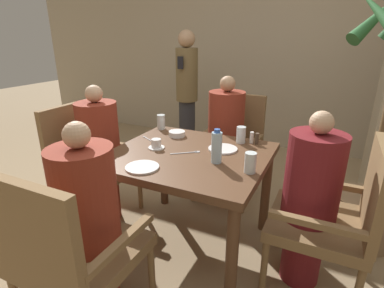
# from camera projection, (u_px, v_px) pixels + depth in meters

# --- Properties ---
(ground_plane) EXTENTS (16.00, 16.00, 0.00)m
(ground_plane) POSITION_uv_depth(u_px,v_px,m) (189.00, 242.00, 2.30)
(ground_plane) COLOR #9E8460
(wall_back) EXTENTS (8.00, 0.06, 2.80)m
(wall_back) POSITION_uv_depth(u_px,v_px,m) (272.00, 43.00, 3.89)
(wall_back) COLOR tan
(wall_back) RESTS_ON ground_plane
(dining_table) EXTENTS (1.05, 0.95, 0.74)m
(dining_table) POSITION_uv_depth(u_px,v_px,m) (189.00, 167.00, 2.08)
(dining_table) COLOR brown
(dining_table) RESTS_ON ground_plane
(chair_left_side) EXTENTS (0.55, 0.55, 0.97)m
(chair_left_side) POSITION_uv_depth(u_px,v_px,m) (88.00, 159.00, 2.51)
(chair_left_side) COLOR brown
(chair_left_side) RESTS_ON ground_plane
(diner_in_left_chair) EXTENTS (0.32, 0.32, 1.15)m
(diner_in_left_chair) POSITION_uv_depth(u_px,v_px,m) (101.00, 154.00, 2.43)
(diner_in_left_chair) COLOR maroon
(diner_in_left_chair) RESTS_ON ground_plane
(chair_far_side) EXTENTS (0.55, 0.55, 0.97)m
(chair_far_side) POSITION_uv_depth(u_px,v_px,m) (230.00, 142.00, 2.89)
(chair_far_side) COLOR brown
(chair_far_side) RESTS_ON ground_plane
(diner_in_far_chair) EXTENTS (0.32, 0.32, 1.17)m
(diner_in_far_chair) POSITION_uv_depth(u_px,v_px,m) (225.00, 139.00, 2.73)
(diner_in_far_chair) COLOR maroon
(diner_in_far_chair) RESTS_ON ground_plane
(chair_right_side) EXTENTS (0.55, 0.55, 0.97)m
(chair_right_side) POSITION_uv_depth(u_px,v_px,m) (336.00, 214.00, 1.74)
(chair_right_side) COLOR brown
(chair_right_side) RESTS_ON ground_plane
(diner_in_right_chair) EXTENTS (0.32, 0.32, 1.12)m
(diner_in_right_chair) POSITION_uv_depth(u_px,v_px,m) (310.00, 200.00, 1.78)
(diner_in_right_chair) COLOR maroon
(diner_in_right_chair) RESTS_ON ground_plane
(chair_near_corner) EXTENTS (0.55, 0.55, 0.97)m
(chair_near_corner) POSITION_uv_depth(u_px,v_px,m) (68.00, 250.00, 1.45)
(chair_near_corner) COLOR brown
(chair_near_corner) RESTS_ON ground_plane
(diner_in_near_chair) EXTENTS (0.32, 0.32, 1.13)m
(diner_in_near_chair) POSITION_uv_depth(u_px,v_px,m) (89.00, 223.00, 1.55)
(diner_in_near_chair) COLOR maroon
(diner_in_near_chair) RESTS_ON ground_plane
(standing_host) EXTENTS (0.26, 0.30, 1.56)m
(standing_host) POSITION_uv_depth(u_px,v_px,m) (187.00, 92.00, 3.67)
(standing_host) COLOR #2D2D33
(standing_host) RESTS_ON ground_plane
(potted_palm) EXTENTS (0.59, 0.69, 1.94)m
(potted_palm) POSITION_uv_depth(u_px,v_px,m) (373.00, 171.00, 2.16)
(potted_palm) COLOR #896B4C
(potted_palm) RESTS_ON ground_plane
(plate_main_left) EXTENTS (0.21, 0.21, 0.01)m
(plate_main_left) POSITION_uv_depth(u_px,v_px,m) (223.00, 149.00, 2.11)
(plate_main_left) COLOR white
(plate_main_left) RESTS_ON dining_table
(plate_main_right) EXTENTS (0.21, 0.21, 0.01)m
(plate_main_right) POSITION_uv_depth(u_px,v_px,m) (142.00, 167.00, 1.81)
(plate_main_right) COLOR white
(plate_main_right) RESTS_ON dining_table
(teacup_with_saucer) EXTENTS (0.12, 0.12, 0.07)m
(teacup_with_saucer) POSITION_uv_depth(u_px,v_px,m) (156.00, 144.00, 2.13)
(teacup_with_saucer) COLOR white
(teacup_with_saucer) RESTS_ON dining_table
(bowl_small) EXTENTS (0.13, 0.13, 0.04)m
(bowl_small) POSITION_uv_depth(u_px,v_px,m) (177.00, 134.00, 2.38)
(bowl_small) COLOR white
(bowl_small) RESTS_ON dining_table
(water_bottle) EXTENTS (0.07, 0.07, 0.22)m
(water_bottle) POSITION_uv_depth(u_px,v_px,m) (217.00, 147.00, 1.86)
(water_bottle) COLOR #A3C6DB
(water_bottle) RESTS_ON dining_table
(glass_tall_near) EXTENTS (0.07, 0.07, 0.12)m
(glass_tall_near) POSITION_uv_depth(u_px,v_px,m) (161.00, 122.00, 2.55)
(glass_tall_near) COLOR silver
(glass_tall_near) RESTS_ON dining_table
(glass_tall_mid) EXTENTS (0.07, 0.07, 0.12)m
(glass_tall_mid) POSITION_uv_depth(u_px,v_px,m) (241.00, 135.00, 2.22)
(glass_tall_mid) COLOR silver
(glass_tall_mid) RESTS_ON dining_table
(glass_tall_far) EXTENTS (0.07, 0.07, 0.12)m
(glass_tall_far) POSITION_uv_depth(u_px,v_px,m) (250.00, 163.00, 1.74)
(glass_tall_far) COLOR silver
(glass_tall_far) RESTS_ON dining_table
(salt_shaker) EXTENTS (0.03, 0.03, 0.09)m
(salt_shaker) POSITION_uv_depth(u_px,v_px,m) (252.00, 138.00, 2.22)
(salt_shaker) COLOR white
(salt_shaker) RESTS_ON dining_table
(pepper_shaker) EXTENTS (0.03, 0.03, 0.08)m
(pepper_shaker) POSITION_uv_depth(u_px,v_px,m) (257.00, 139.00, 2.21)
(pepper_shaker) COLOR #4C3D2D
(pepper_shaker) RESTS_ON dining_table
(fork_beside_plate) EXTENTS (0.17, 0.14, 0.00)m
(fork_beside_plate) POSITION_uv_depth(u_px,v_px,m) (188.00, 153.00, 2.05)
(fork_beside_plate) COLOR silver
(fork_beside_plate) RESTS_ON dining_table
(knife_beside_plate) EXTENTS (0.20, 0.11, 0.00)m
(knife_beside_plate) POSITION_uv_depth(u_px,v_px,m) (151.00, 140.00, 2.28)
(knife_beside_plate) COLOR silver
(knife_beside_plate) RESTS_ON dining_table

